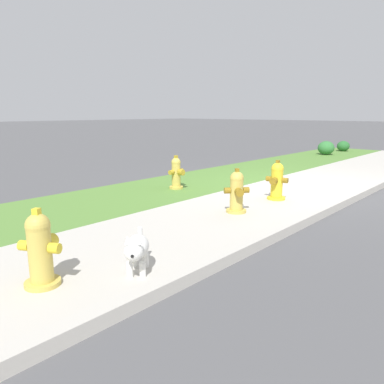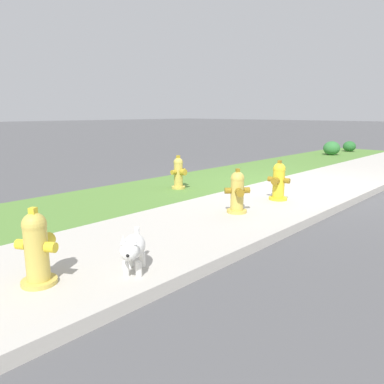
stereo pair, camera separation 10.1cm
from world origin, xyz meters
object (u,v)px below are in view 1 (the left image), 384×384
object	(u,v)px
fire_hydrant_mid_block	(176,173)
fire_hydrant_near_corner	(277,181)
fire_hydrant_at_driveway	(237,192)
shrub_bush_near_lamp	(326,148)
small_white_dog	(137,249)
fire_hydrant_far_end	(40,250)
shrub_bush_far_verge	(343,146)

from	to	relation	value
fire_hydrant_mid_block	fire_hydrant_near_corner	bearing A→B (deg)	102.42
fire_hydrant_at_driveway	shrub_bush_near_lamp	size ratio (longest dim) A/B	1.18
fire_hydrant_near_corner	fire_hydrant_mid_block	bearing A→B (deg)	5.35
fire_hydrant_near_corner	fire_hydrant_at_driveway	bearing A→B (deg)	81.16
small_white_dog	fire_hydrant_far_end	bearing A→B (deg)	-74.58
fire_hydrant_far_end	small_white_dog	world-z (taller)	fire_hydrant_far_end
fire_hydrant_at_driveway	small_white_dog	xyz separation A→B (m)	(-2.41, -0.58, -0.06)
fire_hydrant_at_driveway	fire_hydrant_far_end	bearing A→B (deg)	42.87
small_white_dog	shrub_bush_far_verge	size ratio (longest dim) A/B	0.98
fire_hydrant_near_corner	shrub_bush_far_verge	distance (m)	9.31
fire_hydrant_far_end	shrub_bush_near_lamp	bearing A→B (deg)	72.49
fire_hydrant_at_driveway	shrub_bush_near_lamp	distance (m)	8.85
fire_hydrant_far_end	fire_hydrant_at_driveway	world-z (taller)	fire_hydrant_far_end
fire_hydrant_far_end	fire_hydrant_near_corner	distance (m)	4.26
fire_hydrant_near_corner	shrub_bush_near_lamp	xyz separation A→B (m)	(7.42, 2.20, -0.09)
fire_hydrant_near_corner	small_white_dog	size ratio (longest dim) A/B	1.50
shrub_bush_near_lamp	small_white_dog	bearing A→B (deg)	-165.89
small_white_dog	shrub_bush_far_verge	distance (m)	12.91
shrub_bush_far_verge	fire_hydrant_at_driveway	bearing A→B (deg)	-168.01
fire_hydrant_far_end	small_white_dog	size ratio (longest dim) A/B	1.52
shrub_bush_far_verge	shrub_bush_near_lamp	distance (m)	1.63
fire_hydrant_at_driveway	shrub_bush_near_lamp	xyz separation A→B (m)	(8.58, 2.18, -0.08)
fire_hydrant_near_corner	shrub_bush_near_lamp	bearing A→B (deg)	-81.49
fire_hydrant_far_end	fire_hydrant_mid_block	world-z (taller)	fire_hydrant_far_end
fire_hydrant_mid_block	fire_hydrant_near_corner	size ratio (longest dim) A/B	0.96
shrub_bush_far_verge	shrub_bush_near_lamp	xyz separation A→B (m)	(-1.63, 0.01, 0.04)
fire_hydrant_at_driveway	fire_hydrant_near_corner	distance (m)	1.16
fire_hydrant_far_end	shrub_bush_near_lamp	world-z (taller)	fire_hydrant_far_end
fire_hydrant_mid_block	fire_hydrant_at_driveway	bearing A→B (deg)	69.13
fire_hydrant_mid_block	fire_hydrant_near_corner	xyz separation A→B (m)	(0.46, -1.94, 0.01)
small_white_dog	shrub_bush_far_verge	world-z (taller)	small_white_dog
fire_hydrant_at_driveway	shrub_bush_far_verge	distance (m)	10.43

